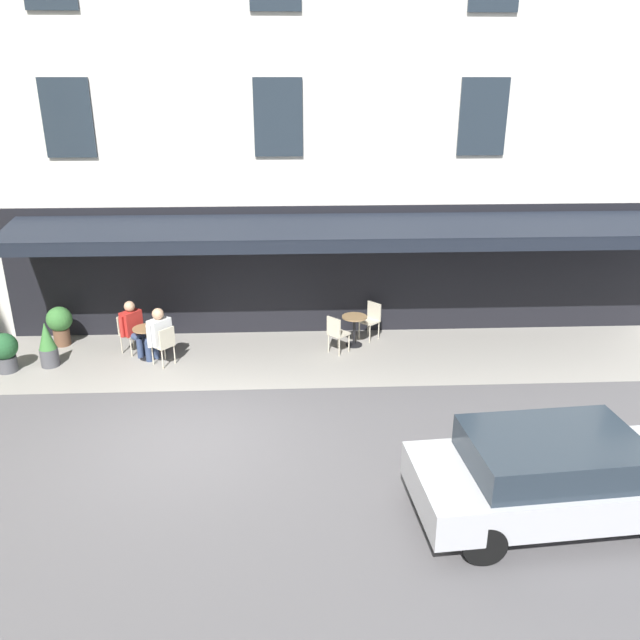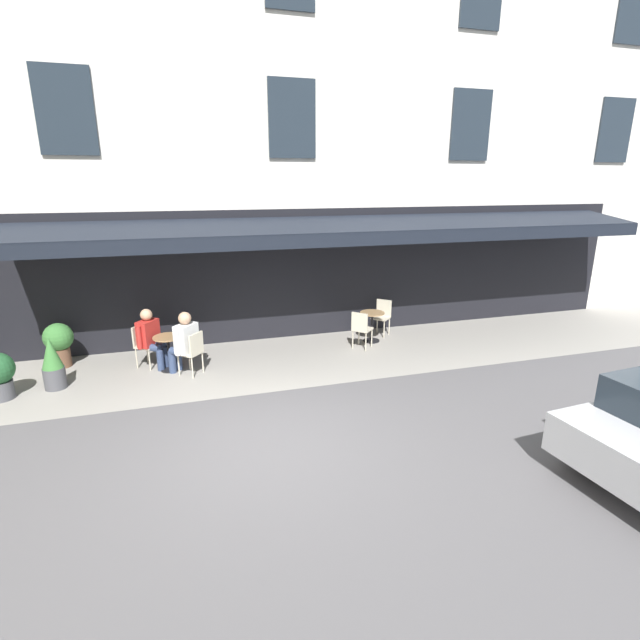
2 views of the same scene
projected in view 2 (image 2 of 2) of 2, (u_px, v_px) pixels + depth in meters
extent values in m
plane|color=#565456|center=(266.00, 444.00, 7.18)|extent=(70.00, 70.00, 0.00)
cube|color=gray|center=(376.00, 350.00, 11.19)|extent=(20.50, 3.20, 0.01)
cube|color=silver|center=(330.00, 60.00, 14.87)|extent=(20.00, 9.00, 15.00)
cube|color=black|center=(345.00, 272.00, 12.11)|extent=(16.00, 0.06, 3.20)
cube|color=black|center=(357.00, 225.00, 11.01)|extent=(15.00, 1.70, 0.36)
cube|color=black|center=(371.00, 239.00, 10.31)|extent=(15.00, 0.04, 0.28)
cube|color=#232D38|center=(615.00, 131.00, 13.27)|extent=(1.10, 0.06, 1.70)
cube|color=#232D38|center=(471.00, 125.00, 11.99)|extent=(1.10, 0.06, 1.70)
cube|color=#232D38|center=(292.00, 119.00, 10.72)|extent=(1.10, 0.06, 1.70)
cube|color=#232D38|center=(65.00, 110.00, 9.44)|extent=(1.10, 0.06, 1.70)
cube|color=#232D38|center=(635.00, 8.00, 12.42)|extent=(1.10, 0.06, 1.70)
cylinder|color=black|center=(171.00, 369.00, 9.99)|extent=(0.40, 0.40, 0.03)
cylinder|color=black|center=(169.00, 354.00, 9.90)|extent=(0.06, 0.06, 0.72)
cylinder|color=#99754C|center=(168.00, 337.00, 9.79)|extent=(0.60, 0.60, 0.03)
cylinder|color=beige|center=(190.00, 360.00, 9.94)|extent=(0.03, 0.03, 0.45)
cylinder|color=beige|center=(179.00, 366.00, 9.64)|extent=(0.03, 0.03, 0.45)
cylinder|color=beige|center=(203.00, 362.00, 9.81)|extent=(0.03, 0.03, 0.45)
cylinder|color=beige|center=(192.00, 368.00, 9.51)|extent=(0.03, 0.03, 0.45)
cube|color=beige|center=(190.00, 353.00, 9.65)|extent=(0.56, 0.56, 0.04)
cube|color=beige|center=(196.00, 343.00, 9.52)|extent=(0.29, 0.33, 0.42)
cylinder|color=beige|center=(150.00, 360.00, 9.91)|extent=(0.03, 0.03, 0.45)
cylinder|color=beige|center=(160.00, 355.00, 10.21)|extent=(0.03, 0.03, 0.45)
cylinder|color=beige|center=(137.00, 358.00, 10.02)|extent=(0.03, 0.03, 0.45)
cylinder|color=beige|center=(147.00, 353.00, 10.33)|extent=(0.03, 0.03, 0.45)
cube|color=beige|center=(147.00, 346.00, 10.05)|extent=(0.56, 0.56, 0.04)
cube|color=beige|center=(139.00, 335.00, 10.05)|extent=(0.27, 0.34, 0.42)
cylinder|color=black|center=(371.00, 341.00, 11.78)|extent=(0.40, 0.40, 0.03)
cylinder|color=black|center=(372.00, 327.00, 11.68)|extent=(0.06, 0.06, 0.72)
cylinder|color=#99754C|center=(372.00, 313.00, 11.57)|extent=(0.60, 0.60, 0.03)
cylinder|color=beige|center=(372.00, 338.00, 11.32)|extent=(0.03, 0.03, 0.45)
cylinder|color=beige|center=(359.00, 336.00, 11.48)|extent=(0.03, 0.03, 0.45)
cylinder|color=beige|center=(366.00, 342.00, 11.04)|extent=(0.03, 0.03, 0.45)
cylinder|color=beige|center=(353.00, 340.00, 11.20)|extent=(0.03, 0.03, 0.45)
cube|color=beige|center=(363.00, 329.00, 11.19)|extent=(0.57, 0.57, 0.04)
cube|color=beige|center=(360.00, 322.00, 10.98)|extent=(0.30, 0.32, 0.42)
cylinder|color=beige|center=(372.00, 328.00, 12.11)|extent=(0.03, 0.03, 0.45)
cylinder|color=beige|center=(384.00, 330.00, 11.95)|extent=(0.03, 0.03, 0.45)
cylinder|color=beige|center=(377.00, 324.00, 12.40)|extent=(0.03, 0.03, 0.45)
cylinder|color=beige|center=(389.00, 326.00, 12.23)|extent=(0.03, 0.03, 0.45)
cube|color=beige|center=(381.00, 318.00, 12.10)|extent=(0.57, 0.57, 0.04)
cube|color=beige|center=(384.00, 308.00, 12.19)|extent=(0.30, 0.32, 0.42)
cylinder|color=navy|center=(178.00, 359.00, 9.96)|extent=(0.15, 0.15, 0.47)
cylinder|color=navy|center=(184.00, 349.00, 9.82)|extent=(0.37, 0.34, 0.16)
cylinder|color=navy|center=(172.00, 362.00, 9.79)|extent=(0.15, 0.15, 0.47)
cylinder|color=navy|center=(178.00, 352.00, 9.65)|extent=(0.37, 0.34, 0.16)
cube|color=silver|center=(186.00, 338.00, 9.59)|extent=(0.52, 0.54, 0.58)
sphere|color=tan|center=(185.00, 318.00, 9.47)|extent=(0.26, 0.26, 0.26)
cylinder|color=silver|center=(195.00, 335.00, 9.85)|extent=(0.10, 0.10, 0.51)
cylinder|color=silver|center=(177.00, 343.00, 9.34)|extent=(0.10, 0.10, 0.51)
cylinder|color=navy|center=(161.00, 360.00, 9.91)|extent=(0.15, 0.15, 0.47)
cylinder|color=navy|center=(153.00, 348.00, 9.89)|extent=(0.35, 0.32, 0.15)
cylinder|color=navy|center=(166.00, 357.00, 10.07)|extent=(0.15, 0.15, 0.47)
cylinder|color=navy|center=(159.00, 345.00, 10.05)|extent=(0.35, 0.32, 0.15)
cube|color=red|center=(148.00, 333.00, 9.95)|extent=(0.48, 0.52, 0.55)
sphere|color=tan|center=(146.00, 315.00, 9.83)|extent=(0.24, 0.24, 0.24)
cylinder|color=red|center=(139.00, 338.00, 9.70)|extent=(0.10, 0.10, 0.49)
cylinder|color=red|center=(157.00, 330.00, 10.20)|extent=(0.10, 0.10, 0.49)
cylinder|color=#4C4C51|center=(1.00, 390.00, 8.63)|extent=(0.43, 0.43, 0.34)
cylinder|color=#4C4C51|center=(55.00, 378.00, 9.07)|extent=(0.40, 0.40, 0.42)
cone|color=#3D7A38|center=(51.00, 353.00, 8.92)|extent=(0.38, 0.38, 0.62)
cylinder|color=brown|center=(61.00, 357.00, 10.13)|extent=(0.38, 0.38, 0.41)
sphere|color=#3D7A38|center=(58.00, 337.00, 10.00)|extent=(0.60, 0.60, 0.60)
cylinder|color=black|center=(585.00, 442.00, 6.69)|extent=(0.60, 0.20, 0.60)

